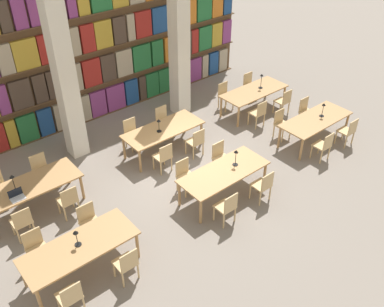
{
  "coord_description": "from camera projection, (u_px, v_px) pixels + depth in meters",
  "views": [
    {
      "loc": [
        -5.79,
        -7.13,
        7.2
      ],
      "look_at": [
        0.0,
        -0.12,
        0.69
      ],
      "focal_mm": 40.0,
      "sensor_mm": 36.0,
      "label": 1
    }
  ],
  "objects": [
    {
      "name": "ground_plane",
      "position": [
        189.0,
        172.0,
        11.66
      ],
      "size": [
        40.0,
        40.0,
        0.0
      ],
      "primitive_type": "plane",
      "color": "gray"
    },
    {
      "name": "bookshelf_bank",
      "position": [
        98.0,
        34.0,
        12.77
      ],
      "size": [
        11.07,
        0.35,
        5.5
      ],
      "color": "brown",
      "rests_on": "ground_plane"
    },
    {
      "name": "pillar_left",
      "position": [
        60.0,
        54.0,
        10.68
      ],
      "size": [
        0.49,
        0.49,
        6.0
      ],
      "color": "silver",
      "rests_on": "ground_plane"
    },
    {
      "name": "pillar_center",
      "position": [
        179.0,
        22.0,
        12.63
      ],
      "size": [
        0.49,
        0.49,
        6.0
      ],
      "color": "silver",
      "rests_on": "ground_plane"
    },
    {
      "name": "reading_table_0",
      "position": [
        80.0,
        248.0,
        8.53
      ],
      "size": [
        2.33,
        0.96,
        0.76
      ],
      "color": "tan",
      "rests_on": "ground_plane"
    },
    {
      "name": "chair_0",
      "position": [
        70.0,
        297.0,
        7.85
      ],
      "size": [
        0.42,
        0.4,
        0.89
      ],
      "color": "tan",
      "rests_on": "ground_plane"
    },
    {
      "name": "chair_1",
      "position": [
        36.0,
        248.0,
        8.81
      ],
      "size": [
        0.42,
        0.4,
        0.89
      ],
      "rotation": [
        0.0,
        0.0,
        3.14
      ],
      "color": "tan",
      "rests_on": "ground_plane"
    },
    {
      "name": "chair_2",
      "position": [
        127.0,
        263.0,
        8.49
      ],
      "size": [
        0.42,
        0.4,
        0.89
      ],
      "color": "tan",
      "rests_on": "ground_plane"
    },
    {
      "name": "chair_3",
      "position": [
        89.0,
        221.0,
        9.44
      ],
      "size": [
        0.42,
        0.4,
        0.89
      ],
      "rotation": [
        0.0,
        0.0,
        3.14
      ],
      "color": "tan",
      "rests_on": "ground_plane"
    },
    {
      "name": "desk_lamp_0",
      "position": [
        76.0,
        235.0,
        8.36
      ],
      "size": [
        0.14,
        0.14,
        0.4
      ],
      "color": "black",
      "rests_on": "reading_table_0"
    },
    {
      "name": "reading_table_1",
      "position": [
        224.0,
        174.0,
        10.49
      ],
      "size": [
        2.33,
        0.96,
        0.76
      ],
      "color": "tan",
      "rests_on": "ground_plane"
    },
    {
      "name": "chair_4",
      "position": [
        227.0,
        207.0,
        9.82
      ],
      "size": [
        0.42,
        0.4,
        0.89
      ],
      "color": "tan",
      "rests_on": "ground_plane"
    },
    {
      "name": "chair_5",
      "position": [
        185.0,
        175.0,
        10.78
      ],
      "size": [
        0.42,
        0.4,
        0.89
      ],
      "rotation": [
        0.0,
        0.0,
        3.14
      ],
      "color": "tan",
      "rests_on": "ground_plane"
    },
    {
      "name": "chair_6",
      "position": [
        263.0,
        185.0,
        10.45
      ],
      "size": [
        0.42,
        0.4,
        0.89
      ],
      "color": "tan",
      "rests_on": "ground_plane"
    },
    {
      "name": "chair_7",
      "position": [
        221.0,
        157.0,
        11.41
      ],
      "size": [
        0.42,
        0.4,
        0.89
      ],
      "rotation": [
        0.0,
        0.0,
        3.14
      ],
      "color": "tan",
      "rests_on": "ground_plane"
    },
    {
      "name": "desk_lamp_1",
      "position": [
        236.0,
        155.0,
        10.49
      ],
      "size": [
        0.14,
        0.14,
        0.45
      ],
      "color": "black",
      "rests_on": "reading_table_1"
    },
    {
      "name": "reading_table_2",
      "position": [
        316.0,
        121.0,
        12.52
      ],
      "size": [
        2.33,
        0.96,
        0.76
      ],
      "color": "tan",
      "rests_on": "ground_plane"
    },
    {
      "name": "chair_8",
      "position": [
        324.0,
        145.0,
        11.85
      ],
      "size": [
        0.42,
        0.4,
        0.89
      ],
      "color": "tan",
      "rests_on": "ground_plane"
    },
    {
      "name": "chair_9",
      "position": [
        281.0,
        123.0,
        12.81
      ],
      "size": [
        0.42,
        0.4,
        0.89
      ],
      "rotation": [
        0.0,
        0.0,
        3.14
      ],
      "color": "tan",
      "rests_on": "ground_plane"
    },
    {
      "name": "chair_10",
      "position": [
        348.0,
        131.0,
        12.46
      ],
      "size": [
        0.42,
        0.4,
        0.89
      ],
      "color": "tan",
      "rests_on": "ground_plane"
    },
    {
      "name": "chair_11",
      "position": [
        306.0,
        111.0,
        13.41
      ],
      "size": [
        0.42,
        0.4,
        0.89
      ],
      "rotation": [
        0.0,
        0.0,
        3.14
      ],
      "color": "tan",
      "rests_on": "ground_plane"
    },
    {
      "name": "desk_lamp_2",
      "position": [
        323.0,
        108.0,
        12.43
      ],
      "size": [
        0.14,
        0.14,
        0.43
      ],
      "color": "black",
      "rests_on": "reading_table_2"
    },
    {
      "name": "reading_table_3",
      "position": [
        30.0,
        187.0,
        10.08
      ],
      "size": [
        2.33,
        0.96,
        0.76
      ],
      "color": "tan",
      "rests_on": "ground_plane"
    },
    {
      "name": "chair_12",
      "position": [
        22.0,
        222.0,
        9.43
      ],
      "size": [
        0.42,
        0.4,
        0.89
      ],
      "color": "tan",
      "rests_on": "ground_plane"
    },
    {
      "name": "chair_14",
      "position": [
        68.0,
        200.0,
        10.01
      ],
      "size": [
        0.42,
        0.4,
        0.89
      ],
      "color": "tan",
      "rests_on": "ground_plane"
    },
    {
      "name": "chair_15",
      "position": [
        41.0,
        169.0,
        10.97
      ],
      "size": [
        0.42,
        0.4,
        0.89
      ],
      "rotation": [
        0.0,
        0.0,
        3.14
      ],
      "color": "tan",
      "rests_on": "ground_plane"
    },
    {
      "name": "desk_lamp_3",
      "position": [
        13.0,
        180.0,
        9.67
      ],
      "size": [
        0.14,
        0.14,
        0.47
      ],
      "color": "black",
      "rests_on": "reading_table_3"
    },
    {
      "name": "laptop",
      "position": [
        17.0,
        197.0,
        9.63
      ],
      "size": [
        0.32,
        0.22,
        0.21
      ],
      "color": "silver",
      "rests_on": "reading_table_3"
    },
    {
      "name": "reading_table_4",
      "position": [
        163.0,
        131.0,
        12.08
      ],
      "size": [
        2.33,
        0.96,
        0.76
      ],
      "color": "tan",
      "rests_on": "ground_plane"
    },
    {
      "name": "chair_16",
      "position": [
        164.0,
        156.0,
        11.43
      ],
      "size": [
        0.42,
        0.4,
        0.89
      ],
      "color": "tan",
      "rests_on": "ground_plane"
    },
    {
      "name": "chair_17",
      "position": [
        132.0,
        133.0,
        12.38
      ],
      "size": [
        0.42,
        0.4,
        0.89
      ],
      "rotation": [
        0.0,
        0.0,
        3.14
      ],
      "color": "tan",
      "rests_on": "ground_plane"
    },
    {
      "name": "chair_18",
      "position": [
        196.0,
        141.0,
        12.01
      ],
      "size": [
        0.42,
        0.4,
        0.89
      ],
      "color": "tan",
      "rests_on": "ground_plane"
    },
    {
      "name": "chair_19",
      "position": [
        164.0,
        120.0,
        12.97
      ],
      "size": [
        0.42,
        0.4,
        0.89
      ],
      "rotation": [
        0.0,
        0.0,
        3.14
      ],
      "color": "tan",
      "rests_on": "ground_plane"
    },
    {
      "name": "desk_lamp_4",
      "position": [
        159.0,
        123.0,
        11.77
      ],
      "size": [
        0.14,
        0.14,
        0.4
      ],
      "color": "black",
      "rests_on": "reading_table_4"
    },
    {
      "name": "reading_table_5",
      "position": [
        254.0,
        92.0,
        13.98
      ],
      "size": [
        2.33,
        0.96,
        0.76
      ],
      "color": "tan",
      "rests_on": "ground_plane"
    },
    {
      "name": "chair_20",
      "position": [
        258.0,
        113.0,
        13.32
      ],
      "size": [
        0.42,
        0.4,
        0.89
      ],
      "color": "tan",
      "rests_on": "ground_plane"
    },
    {
      "name": "chair_21",
      "position": [
        225.0,
        95.0,
        14.28
      ],
      "size": [
        0.42,
        0.4,
        0.89
      ],
      "rotation": [
        0.0,
        0.0,
        3.14
      ],
      "color": "tan",
      "rests_on": "ground_plane"
    },
    {
      "name": "chair_22",
      "position": [
        284.0,
        101.0,
        13.93
      ],
      "size": [
        0.42,
        0.4,
        0.89
      ],
      "color": "tan",
      "rests_on": "ground_plane"
    },
    {
      "name": "chair_23",
      "position": [
        250.0,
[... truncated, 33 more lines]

